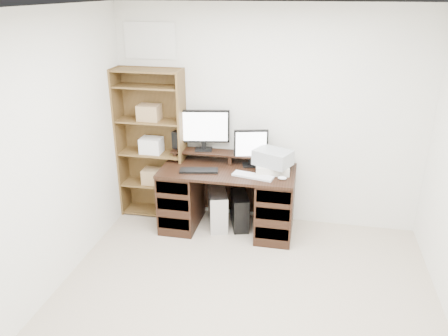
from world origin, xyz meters
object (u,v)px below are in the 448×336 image
(monitor_small, at_px, (251,146))
(tower_black, at_px, (240,210))
(printer, at_px, (272,168))
(tower_silver, at_px, (218,209))
(monitor_wide, at_px, (203,128))
(bookshelf, at_px, (152,143))
(desk, at_px, (228,198))

(monitor_small, bearing_deg, tower_black, -150.16)
(printer, distance_m, tower_black, 0.70)
(printer, bearing_deg, tower_silver, 171.79)
(tower_black, bearing_deg, monitor_wide, 142.46)
(monitor_small, distance_m, tower_black, 0.79)
(tower_silver, relative_size, bookshelf, 0.25)
(tower_black, height_order, bookshelf, bookshelf)
(desk, distance_m, printer, 0.64)
(desk, xyz_separation_m, tower_silver, (-0.12, 0.02, -0.16))
(monitor_wide, relative_size, printer, 1.66)
(tower_silver, xyz_separation_m, bookshelf, (-0.84, 0.19, 0.69))
(desk, xyz_separation_m, monitor_wide, (-0.33, 0.25, 0.75))
(monitor_wide, relative_size, tower_black, 1.35)
(printer, distance_m, tower_silver, 0.84)
(monitor_small, distance_m, bookshelf, 1.19)
(monitor_small, height_order, printer, monitor_small)
(monitor_small, bearing_deg, tower_silver, -171.97)
(monitor_wide, xyz_separation_m, printer, (0.83, -0.23, -0.34))
(desk, bearing_deg, printer, 1.88)
(desk, height_order, monitor_wide, monitor_wide)
(bookshelf, bearing_deg, monitor_small, -2.16)
(printer, height_order, tower_silver, printer)
(tower_black, distance_m, bookshelf, 1.31)
(tower_silver, bearing_deg, monitor_small, 4.88)
(desk, relative_size, tower_silver, 3.33)
(printer, bearing_deg, tower_black, 164.07)
(monitor_small, height_order, tower_black, monitor_small)
(monitor_wide, distance_m, printer, 0.93)
(monitor_wide, height_order, tower_black, monitor_wide)
(tower_silver, distance_m, bookshelf, 1.10)
(desk, relative_size, monitor_wide, 2.52)
(printer, relative_size, tower_black, 0.81)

